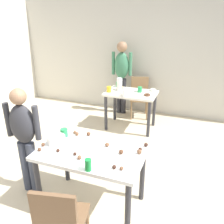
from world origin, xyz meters
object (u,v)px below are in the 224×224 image
(chair_near_table, at_px, (60,220))
(soda_can, at_px, (88,165))
(dining_table_near, at_px, (91,159))
(person_adult_far, at_px, (122,71))
(chair_far_table, at_px, (139,95))
(mixing_bowl, at_px, (56,140))
(person_girl_near, at_px, (24,134))
(dining_table_far, at_px, (131,99))
(pitcher_far, at_px, (119,84))

(chair_near_table, bearing_deg, soda_can, 79.27)
(dining_table_near, xyz_separation_m, person_adult_far, (-0.60, 2.87, 0.33))
(dining_table_near, xyz_separation_m, soda_can, (0.12, -0.32, 0.17))
(chair_far_table, height_order, mixing_bowl, chair_far_table)
(chair_near_table, bearing_deg, dining_table_near, 93.43)
(person_girl_near, relative_size, mixing_bowl, 6.73)
(chair_near_table, relative_size, mixing_bowl, 4.23)
(dining_table_far, relative_size, chair_far_table, 1.12)
(mixing_bowl, distance_m, soda_can, 0.67)
(dining_table_far, distance_m, person_girl_near, 2.33)
(soda_can, bearing_deg, person_adult_far, 102.86)
(chair_near_table, distance_m, person_adult_far, 3.69)
(mixing_bowl, relative_size, soda_can, 1.69)
(chair_near_table, distance_m, pitcher_far, 3.02)
(dining_table_near, distance_m, person_girl_near, 0.88)
(mixing_bowl, xyz_separation_m, soda_can, (0.57, -0.34, 0.02))
(person_girl_near, xyz_separation_m, mixing_bowl, (0.41, 0.05, -0.03))
(mixing_bowl, bearing_deg, soda_can, -30.57)
(dining_table_near, height_order, soda_can, soda_can)
(dining_table_far, relative_size, chair_near_table, 1.12)
(soda_can, bearing_deg, mixing_bowl, 149.43)
(dining_table_far, height_order, mixing_bowl, mixing_bowl)
(person_girl_near, bearing_deg, dining_table_near, 2.09)
(person_adult_far, bearing_deg, person_girl_near, -95.16)
(dining_table_near, bearing_deg, person_adult_far, 101.89)
(person_adult_far, bearing_deg, dining_table_far, -58.18)
(dining_table_near, relative_size, person_adult_far, 0.73)
(dining_table_near, distance_m, mixing_bowl, 0.48)
(chair_far_table, xyz_separation_m, soda_can, (0.30, -3.17, 0.31))
(chair_near_table, height_order, pitcher_far, pitcher_far)
(chair_near_table, bearing_deg, person_adult_far, 100.20)
(dining_table_far, relative_size, person_adult_far, 0.60)
(person_girl_near, bearing_deg, person_adult_far, 84.84)
(chair_near_table, xyz_separation_m, person_girl_near, (-0.91, 0.70, 0.32))
(person_adult_far, height_order, soda_can, person_adult_far)
(dining_table_far, bearing_deg, dining_table_near, -85.28)
(dining_table_near, distance_m, pitcher_far, 2.28)
(dining_table_far, relative_size, pitcher_far, 3.91)
(dining_table_far, xyz_separation_m, chair_far_table, (0.01, 0.67, -0.12))
(dining_table_far, relative_size, mixing_bowl, 4.72)
(mixing_bowl, relative_size, pitcher_far, 0.83)
(mixing_bowl, height_order, soda_can, soda_can)
(chair_near_table, height_order, chair_far_table, same)
(chair_near_table, bearing_deg, mixing_bowl, 123.21)
(soda_can, bearing_deg, dining_table_near, 111.20)
(chair_near_table, relative_size, person_girl_near, 0.63)
(mixing_bowl, height_order, pitcher_far, pitcher_far)
(pitcher_far, bearing_deg, chair_far_table, 67.61)
(dining_table_near, height_order, person_girl_near, person_girl_near)
(dining_table_near, xyz_separation_m, chair_near_table, (0.04, -0.73, -0.15))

